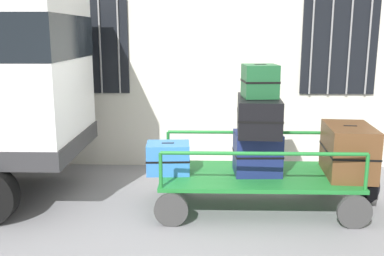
{
  "coord_description": "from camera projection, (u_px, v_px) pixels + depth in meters",
  "views": [
    {
      "loc": [
        0.03,
        -4.82,
        2.23
      ],
      "look_at": [
        -0.12,
        0.59,
        1.05
      ],
      "focal_mm": 41.12,
      "sensor_mm": 36.0,
      "label": 1
    }
  ],
  "objects": [
    {
      "name": "suitcase_midleft_bottom",
      "position": [
        257.0,
        153.0,
        5.63
      ],
      "size": [
        0.61,
        0.53,
        0.54
      ],
      "color": "navy",
      "rests_on": "luggage_cart"
    },
    {
      "name": "suitcase_midleft_top",
      "position": [
        260.0,
        81.0,
        5.4
      ],
      "size": [
        0.45,
        0.45,
        0.41
      ],
      "color": "#194C28",
      "rests_on": "suitcase_midleft_middle"
    },
    {
      "name": "suitcase_left_bottom",
      "position": [
        168.0,
        158.0,
        5.67
      ],
      "size": [
        0.58,
        0.45,
        0.4
      ],
      "color": "#3372C6",
      "rests_on": "luggage_cart"
    },
    {
      "name": "backpack",
      "position": [
        370.0,
        188.0,
        5.82
      ],
      "size": [
        0.27,
        0.22,
        0.44
      ],
      "color": "black",
      "rests_on": "ground"
    },
    {
      "name": "ground_plane",
      "position": [
        200.0,
        226.0,
        5.18
      ],
      "size": [
        40.0,
        40.0,
        0.0
      ],
      "primitive_type": "plane",
      "color": "gray"
    },
    {
      "name": "building_wall",
      "position": [
        202.0,
        16.0,
        7.15
      ],
      "size": [
        12.0,
        0.38,
        5.0
      ],
      "color": "silver",
      "rests_on": "ground"
    },
    {
      "name": "suitcase_midleft_middle",
      "position": [
        258.0,
        115.0,
        5.52
      ],
      "size": [
        0.59,
        1.0,
        0.45
      ],
      "color": "black",
      "rests_on": "suitcase_midleft_bottom"
    },
    {
      "name": "cart_railing",
      "position": [
        258.0,
        146.0,
        5.57
      ],
      "size": [
        2.41,
        1.14,
        0.45
      ],
      "color": "#1E722D",
      "rests_on": "luggage_cart"
    },
    {
      "name": "suitcase_center_bottom",
      "position": [
        348.0,
        151.0,
        5.56
      ],
      "size": [
        0.63,
        0.93,
        0.64
      ],
      "color": "brown",
      "rests_on": "luggage_cart"
    },
    {
      "name": "luggage_cart",
      "position": [
        257.0,
        179.0,
        5.66
      ],
      "size": [
        2.53,
        1.27,
        0.45
      ],
      "color": "#1E722D",
      "rests_on": "ground"
    }
  ]
}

